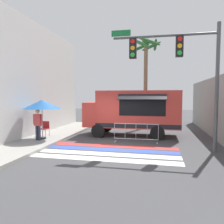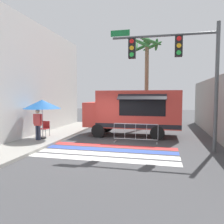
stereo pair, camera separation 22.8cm
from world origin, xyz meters
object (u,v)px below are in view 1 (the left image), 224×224
(food_truck, at_px, (131,110))
(palm_tree, at_px, (145,61))
(traffic_signal_pole, at_px, (179,61))
(folding_chair, at_px, (45,127))
(patio_umbrella, at_px, (42,104))
(barricade_front, at_px, (136,133))
(vendor_person, at_px, (38,123))

(food_truck, relative_size, palm_tree, 0.84)
(food_truck, relative_size, traffic_signal_pole, 1.02)
(food_truck, bearing_deg, palm_tree, 80.06)
(traffic_signal_pole, height_order, folding_chair, traffic_signal_pole)
(patio_umbrella, relative_size, barricade_front, 0.91)
(traffic_signal_pole, distance_m, folding_chair, 8.10)
(palm_tree, bearing_deg, barricade_front, -91.28)
(vendor_person, xyz_separation_m, palm_tree, (5.12, 6.51, 3.98))
(folding_chair, relative_size, vendor_person, 0.53)
(traffic_signal_pole, distance_m, patio_umbrella, 7.28)
(vendor_person, bearing_deg, traffic_signal_pole, 1.51)
(traffic_signal_pole, height_order, vendor_person, traffic_signal_pole)
(patio_umbrella, distance_m, barricade_front, 5.24)
(food_truck, xyz_separation_m, barricade_front, (0.48, -1.93, -1.08))
(folding_chair, bearing_deg, food_truck, 11.44)
(traffic_signal_pole, relative_size, patio_umbrella, 2.65)
(food_truck, bearing_deg, patio_umbrella, -149.24)
(food_truck, bearing_deg, traffic_signal_pole, -50.73)
(food_truck, xyz_separation_m, folding_chair, (-4.78, -1.94, -0.93))
(folding_chair, xyz_separation_m, barricade_front, (5.26, 0.01, -0.14))
(patio_umbrella, distance_m, vendor_person, 1.03)
(folding_chair, relative_size, barricade_front, 0.37)
(folding_chair, bearing_deg, traffic_signal_pole, -19.39)
(vendor_person, distance_m, palm_tree, 9.18)
(traffic_signal_pole, xyz_separation_m, barricade_front, (-2.02, 1.12, -3.51))
(folding_chair, xyz_separation_m, vendor_person, (0.26, -1.13, 0.40))
(food_truck, height_order, traffic_signal_pole, traffic_signal_pole)
(traffic_signal_pole, distance_m, palm_tree, 6.84)
(folding_chair, relative_size, palm_tree, 0.13)
(barricade_front, bearing_deg, food_truck, 103.99)
(patio_umbrella, relative_size, vendor_person, 1.30)
(vendor_person, bearing_deg, folding_chair, 104.46)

